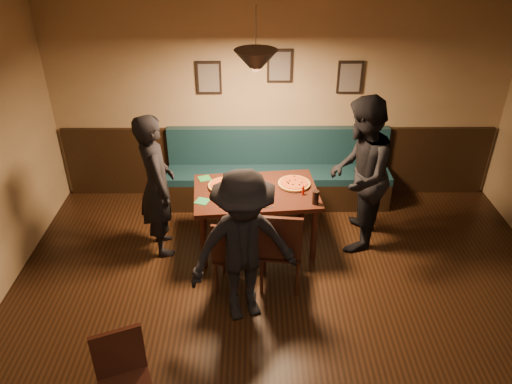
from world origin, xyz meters
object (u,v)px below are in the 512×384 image
diner_left (157,186)px  diner_right (359,175)px  chair_near_right (281,246)px  soda_glass (316,197)px  booth_bench (278,170)px  chair_near_left (235,252)px  diner_front (244,248)px  dining_table (256,218)px  tabasco_bottle (303,190)px

diner_left → diner_right: 2.31m
chair_near_right → soda_glass: size_ratio=6.21×
booth_bench → chair_near_left: 1.80m
chair_near_right → diner_front: bearing=-123.6°
chair_near_left → chair_near_right: bearing=13.6°
booth_bench → dining_table: bearing=-107.4°
chair_near_left → diner_front: 0.58m
chair_near_left → diner_left: size_ratio=0.51×
booth_bench → tabasco_bottle: (0.23, -1.08, 0.33)m
chair_near_left → diner_right: (1.42, 0.78, 0.49)m
booth_bench → diner_front: diner_front is taller
chair_near_right → soda_glass: chair_near_right is taller
booth_bench → tabasco_bottle: bearing=-78.1°
diner_left → diner_right: (2.31, 0.10, 0.07)m
soda_glass → booth_bench: bearing=105.3°
booth_bench → chair_near_left: booth_bench is taller
booth_bench → diner_right: size_ratio=1.61×
dining_table → diner_right: 1.31m
dining_table → chair_near_right: chair_near_right is taller
booth_bench → soda_glass: bearing=-74.7°
booth_bench → dining_table: size_ratio=2.12×
chair_near_left → diner_left: diner_left is taller
chair_near_right → diner_left: (-1.39, 0.65, 0.37)m
diner_right → booth_bench: bearing=-118.7°
dining_table → chair_near_right: size_ratio=1.43×
chair_near_right → booth_bench: bearing=94.9°
chair_near_left → diner_front: size_ratio=0.54×
chair_near_left → diner_left: bearing=153.2°
booth_bench → chair_near_left: size_ratio=3.40×
booth_bench → diner_right: bearing=-46.9°
booth_bench → diner_left: bearing=-144.1°
diner_right → diner_front: diner_right is taller
diner_front → tabasco_bottle: 1.26m
chair_near_left → diner_front: bearing=-65.5°
booth_bench → chair_near_right: booth_bench is taller
diner_left → diner_front: size_ratio=1.06×
chair_near_right → diner_right: 1.27m
tabasco_bottle → soda_glass: bearing=-58.1°
dining_table → diner_front: 1.25m
chair_near_left → chair_near_right: size_ratio=0.89×
diner_front → tabasco_bottle: (0.66, 1.08, 0.01)m
soda_glass → chair_near_left: bearing=-152.9°
dining_table → diner_left: size_ratio=0.82×
diner_left → chair_near_left: bearing=-146.6°
booth_bench → chair_near_right: size_ratio=3.03×
dining_table → chair_near_right: (0.26, -0.71, 0.11)m
chair_near_right → diner_front: 0.68m
soda_glass → tabasco_bottle: 0.23m
soda_glass → diner_left: bearing=172.7°
dining_table → chair_near_left: (-0.23, -0.74, 0.06)m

